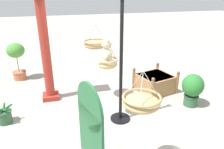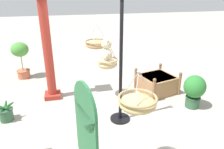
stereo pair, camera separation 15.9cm
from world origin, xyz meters
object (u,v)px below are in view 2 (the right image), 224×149
display_pole_central (121,85)px  hanging_basket_with_teddy (107,63)px  teddy_bear (106,52)px  potted_plant_tall_leafy (194,89)px  hanging_basket_left_high (137,102)px  display_sign_board (86,125)px  hanging_basket_right_low (97,44)px  wooden_planter_box (157,83)px  greenhouse_pillar_right (47,48)px  potted_plant_fern_front (6,113)px  potted_plant_bushy_green (21,56)px

display_pole_central → hanging_basket_with_teddy: size_ratio=4.41×
teddy_bear → potted_plant_tall_leafy: size_ratio=0.62×
hanging_basket_left_high → display_sign_board: size_ratio=0.36×
hanging_basket_right_low → wooden_planter_box: hanging_basket_right_low is taller
hanging_basket_with_teddy → hanging_basket_right_low: bearing=3.9°
hanging_basket_with_teddy → display_sign_board: size_ratio=0.37×
display_pole_central → greenhouse_pillar_right: greenhouse_pillar_right is taller
wooden_planter_box → potted_plant_fern_front: 3.86m
hanging_basket_right_low → potted_plant_fern_front: hanging_basket_right_low is taller
hanging_basket_left_high → wooden_planter_box: hanging_basket_left_high is taller
teddy_bear → potted_plant_fern_front: (0.39, 2.19, -1.35)m
hanging_basket_right_low → greenhouse_pillar_right: bearing=73.2°
hanging_basket_right_low → wooden_planter_box: bearing=-89.2°
hanging_basket_left_high → potted_plant_tall_leafy: bearing=-52.5°
hanging_basket_left_high → potted_plant_fern_front: size_ratio=1.36×
hanging_basket_left_high → display_sign_board: 0.79m
potted_plant_fern_front → greenhouse_pillar_right: bearing=-47.6°
hanging_basket_left_high → greenhouse_pillar_right: bearing=25.1°
hanging_basket_left_high → potted_plant_bushy_green: hanging_basket_left_high is taller
hanging_basket_left_high → display_pole_central: bearing=-6.1°
potted_plant_tall_leafy → display_sign_board: 3.19m
hanging_basket_left_high → display_sign_board: hanging_basket_left_high is taller
potted_plant_fern_front → display_sign_board: display_sign_board is taller
potted_plant_tall_leafy → greenhouse_pillar_right: bearing=69.0°
hanging_basket_with_teddy → greenhouse_pillar_right: bearing=44.3°
display_pole_central → potted_plant_bushy_green: display_pole_central is taller
hanging_basket_right_low → potted_plant_tall_leafy: (-0.94, -2.20, -1.02)m
hanging_basket_right_low → greenhouse_pillar_right: size_ratio=0.21×
hanging_basket_right_low → potted_plant_tall_leafy: 2.60m
hanging_basket_with_teddy → teddy_bear: teddy_bear is taller
teddy_bear → potted_plant_bushy_green: teddy_bear is taller
hanging_basket_with_teddy → potted_plant_tall_leafy: size_ratio=0.72×
teddy_bear → potted_plant_tall_leafy: bearing=-90.6°
potted_plant_tall_leafy → potted_plant_bushy_green: (2.90, 4.33, 0.27)m
potted_plant_fern_front → potted_plant_bushy_green: (2.49, -0.02, 0.56)m
greenhouse_pillar_right → potted_plant_fern_front: bearing=132.4°
potted_plant_fern_front → display_sign_board: size_ratio=0.27×
greenhouse_pillar_right → potted_plant_bushy_green: 1.96m
teddy_bear → hanging_basket_right_low: size_ratio=0.89×
display_pole_central → teddy_bear: 0.76m
hanging_basket_right_low → potted_plant_bushy_green: (1.96, 2.13, -0.75)m
hanging_basket_with_teddy → hanging_basket_right_low: size_ratio=1.03×
hanging_basket_left_high → potted_plant_tall_leafy: size_ratio=0.71×
hanging_basket_left_high → potted_plant_bushy_green: bearing=27.2°
potted_plant_tall_leafy → teddy_bear: bearing=89.4°
greenhouse_pillar_right → hanging_basket_with_teddy: bearing=-135.7°
potted_plant_fern_front → display_sign_board: 2.60m
teddy_bear → wooden_planter_box: 2.27m
hanging_basket_right_low → potted_plant_bushy_green: 2.99m
potted_plant_bushy_green → display_sign_board: 4.67m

